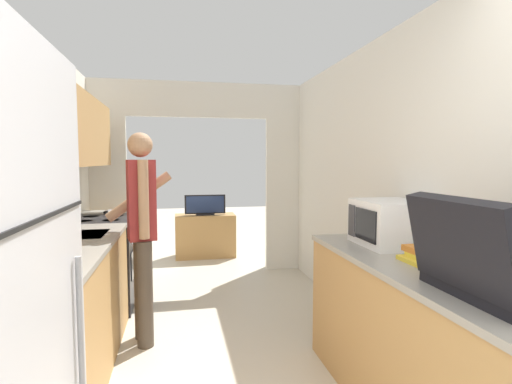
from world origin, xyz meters
name	(u,v)px	position (x,y,z in m)	size (l,w,h in m)	color
wall_left	(7,167)	(-1.31, 2.05, 1.45)	(0.38, 6.97, 2.50)	silver
wall_right	(434,197)	(1.38, 1.68, 1.25)	(0.06, 6.97, 2.50)	silver
wall_far_with_doorway	(199,164)	(0.00, 4.60, 1.46)	(3.11, 0.06, 2.50)	silver
counter_left	(70,304)	(-1.05, 2.35, 0.46)	(0.62, 3.24, 0.91)	#B2844C
counter_right	(423,346)	(1.05, 1.27, 0.46)	(0.62, 1.98, 0.91)	#B2844C
range_oven	(102,262)	(-1.04, 3.54, 0.46)	(0.66, 0.73, 1.05)	black
person	(142,231)	(-0.57, 2.64, 0.93)	(0.55, 0.42, 1.72)	#4C4238
suitcase	(486,267)	(0.98, 0.76, 1.05)	(0.46, 0.61, 0.43)	black
microwave	(389,223)	(1.13, 1.80, 1.07)	(0.40, 0.48, 0.31)	white
book_stack	(428,257)	(1.09, 1.30, 0.96)	(0.22, 0.30, 0.08)	gold
tv_cabinet	(205,236)	(0.14, 5.51, 0.33)	(0.91, 0.42, 0.66)	#B2844C
television	(205,205)	(0.14, 5.46, 0.81)	(0.62, 0.16, 0.31)	black
knife	(107,212)	(-1.06, 4.03, 0.92)	(0.05, 0.35, 0.02)	#B7B7BC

